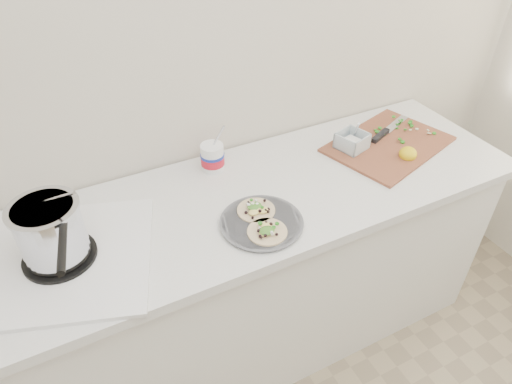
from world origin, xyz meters
name	(u,v)px	position (x,y,z in m)	size (l,w,h in m)	color
counter	(219,287)	(0.00, 1.43, 0.45)	(2.44, 0.66, 0.90)	silver
stove	(54,241)	(-0.53, 1.39, 0.99)	(0.68, 0.66, 0.26)	silver
taco_plate	(261,221)	(0.11, 1.26, 0.92)	(0.29, 0.29, 0.04)	#57585E
tub	(213,155)	(0.09, 1.63, 0.97)	(0.09, 0.09, 0.21)	white
cutboard	(385,141)	(0.81, 1.46, 0.92)	(0.59, 0.49, 0.08)	brown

